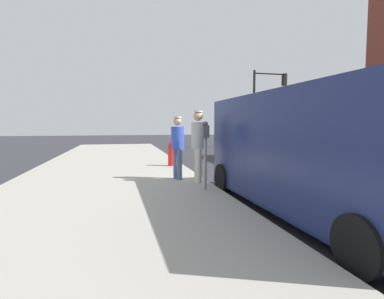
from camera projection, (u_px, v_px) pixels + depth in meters
ground_plane at (248, 187)px, 7.81m from camera, size 80.00×80.00×0.00m
sidewalk_slab at (107, 191)px, 7.01m from camera, size 5.00×32.00×0.15m
parking_meter_near at (205, 143)px, 6.72m from camera, size 0.14×0.18×1.52m
pedestrian_in_gray at (198, 141)px, 7.59m from camera, size 0.34×0.36×1.79m
pedestrian_in_blue at (178, 144)px, 8.01m from camera, size 0.34×0.35×1.66m
parked_van at (317, 150)px, 5.28m from camera, size 2.23×5.25×2.15m
traffic_light_corner at (266, 96)px, 20.54m from camera, size 2.48×0.42×5.20m
fire_hydrant at (171, 154)px, 10.69m from camera, size 0.24×0.24×0.86m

